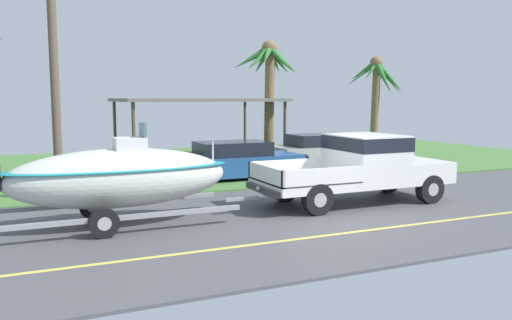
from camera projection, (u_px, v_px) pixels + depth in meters
name	position (u px, v px, depth m)	size (l,w,h in m)	color
ground	(215.00, 172.00, 20.79)	(36.00, 22.00, 0.11)	#4C4C51
pickup_truck_towing	(365.00, 165.00, 14.65)	(5.77, 2.14, 1.91)	silver
boat_on_trailer	(119.00, 177.00, 11.88)	(6.28, 2.14, 2.36)	gray
parked_sedan_near	(323.00, 150.00, 22.60)	(4.63, 1.85, 1.38)	#99999E
parked_sedan_far	(237.00, 161.00, 18.72)	(4.54, 1.82, 1.38)	#234C89
carport_awning	(197.00, 101.00, 23.57)	(7.15, 5.03, 2.91)	#4C4238
palm_tree_mid	(377.00, 84.00, 27.00)	(3.14, 3.20, 5.09)	brown
palm_tree_far_left	(269.00, 71.00, 23.39)	(3.02, 3.49, 5.51)	brown
utility_pole	(53.00, 54.00, 14.25)	(0.24, 1.80, 7.97)	brown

